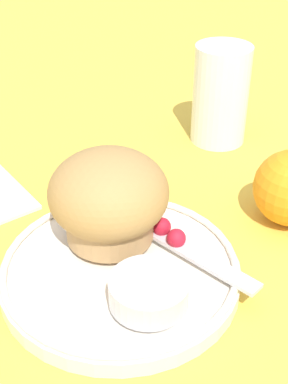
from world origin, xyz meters
TOP-DOWN VIEW (x-y plane):
  - ground_plane at (0.00, 0.00)m, footprint 3.00×3.00m
  - plate at (0.01, -0.01)m, footprint 0.20×0.20m
  - muffin at (-0.03, 0.00)m, footprint 0.10×0.10m
  - cream_ramekin at (0.06, -0.02)m, footprint 0.06×0.06m
  - berry_pair at (0.01, 0.04)m, footprint 0.03×0.02m
  - butter_knife at (0.02, 0.04)m, footprint 0.16×0.04m
  - juice_glass at (-0.13, 0.22)m, footprint 0.06×0.06m

SIDE VIEW (x-z plane):
  - ground_plane at x=0.00m, z-range 0.00..0.00m
  - plate at x=0.01m, z-range 0.00..0.02m
  - butter_knife at x=0.02m, z-range 0.02..0.02m
  - berry_pair at x=0.01m, z-range 0.02..0.04m
  - cream_ramekin at x=0.06m, z-range 0.02..0.04m
  - juice_glass at x=-0.13m, z-range 0.00..0.11m
  - muffin at x=-0.03m, z-range 0.02..0.10m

